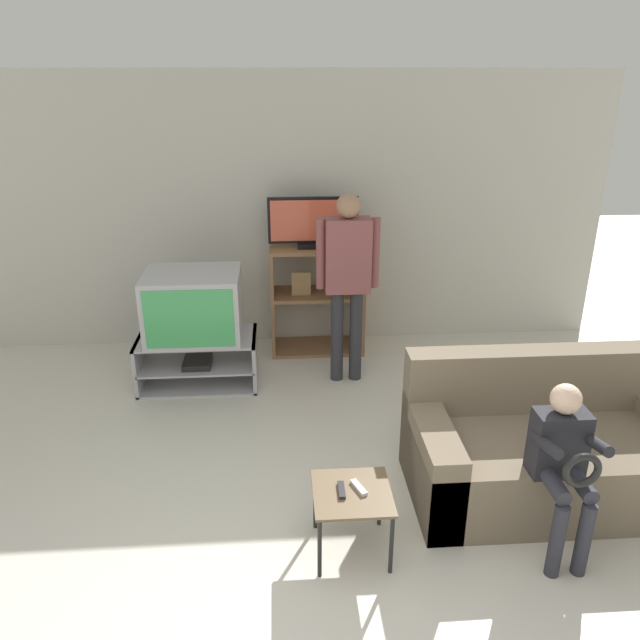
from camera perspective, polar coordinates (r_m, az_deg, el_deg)
The scene contains 11 objects.
wall_back at distance 6.07m, azimuth -4.02°, elevation 9.70°, with size 6.40×0.06×2.60m.
tv_stand at distance 5.58m, azimuth -11.05°, elevation -3.66°, with size 1.03×0.55×0.44m.
television_main at distance 5.39m, azimuth -11.49°, elevation 1.31°, with size 0.80×0.63×0.57m.
media_shelf at distance 6.01m, azimuth -0.28°, elevation 2.04°, with size 0.89×0.45×1.05m.
television_flat at distance 5.77m, azimuth -0.64°, elevation 8.82°, with size 0.83×0.20×0.46m.
snack_table at distance 3.66m, azimuth 2.94°, elevation -16.03°, with size 0.44×0.44×0.41m.
remote_control_black at distance 3.63m, azimuth 1.98°, elevation -15.27°, with size 0.04×0.14×0.02m, color #232328.
remote_control_white at distance 3.65m, azimuth 3.57°, elevation -15.03°, with size 0.04×0.14×0.02m, color silver.
couch at distance 4.39m, azimuth 19.99°, elevation -11.15°, with size 1.76×0.89×0.89m.
person_standing_adult at distance 5.26m, azimuth 2.53°, elevation 4.51°, with size 0.53×0.20×1.67m.
person_seated_child at distance 3.77m, azimuth 21.38°, elevation -11.65°, with size 0.33×0.43×1.02m.
Camera 1 is at (0.01, -2.10, 2.63)m, focal length 35.00 mm.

